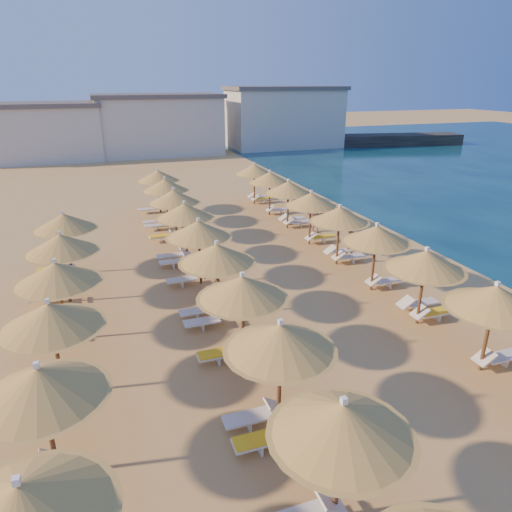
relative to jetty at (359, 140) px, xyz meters
name	(u,v)px	position (x,y,z in m)	size (l,w,h in m)	color
ground	(306,318)	(-28.99, -43.98, -0.75)	(220.00, 220.00, 0.00)	tan
jetty	(359,140)	(0.00, 0.00, 0.00)	(30.00, 4.00, 1.50)	black
hotel_blocks	(175,123)	(-26.04, 1.81, 2.95)	(47.55, 9.81, 8.10)	beige
parasol_row_east	(376,235)	(-25.07, -42.52, 1.85)	(3.06, 35.58, 3.18)	brown
parasol_row_west	(217,255)	(-32.21, -42.52, 1.85)	(3.06, 35.58, 3.18)	brown
parasol_row_inland	(54,294)	(-37.95, -44.15, 1.85)	(3.06, 19.32, 3.18)	brown
loungers	(269,302)	(-30.13, -42.80, -0.41)	(16.07, 33.97, 0.66)	silver
beachgoer_c	(315,217)	(-23.76, -34.06, 0.21)	(1.12, 0.47, 1.91)	tan
beachgoer_b	(351,243)	(-23.82, -38.49, 0.01)	(0.74, 0.58, 1.52)	tan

